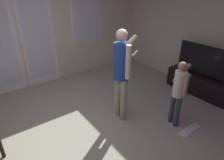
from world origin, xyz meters
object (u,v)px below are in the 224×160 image
(person_adult, at_px, (122,68))
(tv_stand, at_px, (199,84))
(flat_screen_tv, at_px, (204,61))
(loose_keyboard, at_px, (190,130))
(person_child, at_px, (179,89))

(person_adult, bearing_deg, tv_stand, -10.00)
(tv_stand, relative_size, flat_screen_tv, 1.20)
(tv_stand, height_order, person_adult, person_adult)
(flat_screen_tv, distance_m, loose_keyboard, 1.60)
(flat_screen_tv, bearing_deg, loose_keyboard, -152.69)
(loose_keyboard, bearing_deg, person_child, 103.47)
(person_adult, distance_m, person_child, 0.97)
(tv_stand, distance_m, flat_screen_tv, 0.54)
(flat_screen_tv, xyz_separation_m, person_child, (-1.32, -0.36, -0.07))
(flat_screen_tv, xyz_separation_m, person_adult, (-1.94, 0.34, 0.19))
(tv_stand, xyz_separation_m, flat_screen_tv, (-0.00, 0.00, 0.54))
(person_adult, bearing_deg, flat_screen_tv, -9.91)
(tv_stand, distance_m, loose_keyboard, 1.43)
(flat_screen_tv, height_order, loose_keyboard, flat_screen_tv)
(person_child, xyz_separation_m, loose_keyboard, (0.07, -0.29, -0.68))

